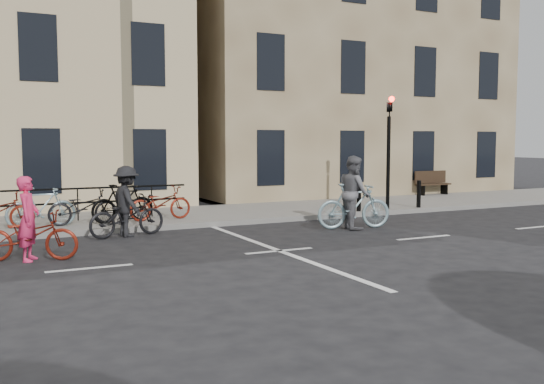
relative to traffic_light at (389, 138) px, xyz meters
name	(u,v)px	position (x,y,z in m)	size (l,w,h in m)	color
ground	(279,251)	(-6.20, -4.34, -2.45)	(120.00, 120.00, 0.00)	black
sidewalk	(51,224)	(-10.20, 1.66, -2.38)	(46.00, 4.00, 0.15)	slate
building_east	(324,59)	(2.80, 8.66, 3.70)	(14.00, 10.00, 12.00)	#877251
traffic_light	(389,138)	(0.00, 0.00, 0.00)	(0.18, 0.30, 3.90)	black
bollard_east	(359,197)	(-1.20, -0.09, -1.85)	(0.14, 0.14, 0.90)	black
bollard_west	(419,194)	(1.20, -0.09, -1.85)	(0.14, 0.14, 0.90)	black
bench	(432,182)	(4.80, 3.39, -1.78)	(1.60, 0.41, 0.97)	black
parked_bikes	(41,208)	(-10.55, 0.70, -1.81)	(8.30, 1.23, 1.05)	black
cyclist_pink	(29,232)	(-11.14, -3.06, -1.87)	(2.02, 1.25, 1.69)	maroon
cyclist_grey	(354,199)	(-2.89, -2.31, -1.65)	(2.13, 1.11, 1.98)	#86A7B0
cyclist_dark	(127,209)	(-8.70, -0.91, -1.76)	(2.09, 1.26, 1.76)	black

